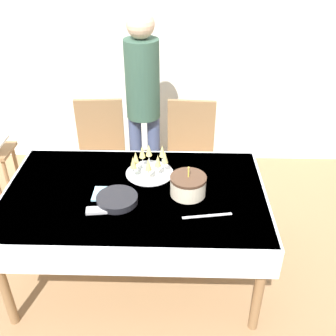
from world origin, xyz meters
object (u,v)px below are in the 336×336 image
(dining_chair_far_left, at_px, (101,152))
(champagne_tray, at_px, (149,163))
(dining_chair_far_right, at_px, (190,153))
(plate_stack_main, at_px, (117,199))
(birthday_cake, at_px, (188,185))
(person_standing, at_px, (143,94))

(dining_chair_far_left, relative_size, champagne_tray, 2.95)
(dining_chair_far_left, relative_size, dining_chair_far_right, 1.00)
(champagne_tray, xyz_separation_m, plate_stack_main, (-0.18, -0.32, -0.07))
(dining_chair_far_left, xyz_separation_m, birthday_cake, (0.73, -0.86, 0.27))
(champagne_tray, bearing_deg, dining_chair_far_right, 64.74)
(person_standing, bearing_deg, birthday_cake, -70.35)
(dining_chair_far_left, height_order, plate_stack_main, dining_chair_far_left)
(dining_chair_far_left, height_order, birthday_cake, dining_chair_far_left)
(dining_chair_far_left, xyz_separation_m, champagne_tray, (0.47, -0.63, 0.29))
(plate_stack_main, bearing_deg, dining_chair_far_left, 106.62)
(dining_chair_far_left, height_order, champagne_tray, dining_chair_far_left)
(birthday_cake, relative_size, plate_stack_main, 0.89)
(champagne_tray, relative_size, plate_stack_main, 1.28)
(champagne_tray, bearing_deg, birthday_cake, -41.29)
(dining_chair_far_right, bearing_deg, birthday_cake, -92.47)
(dining_chair_far_right, bearing_deg, plate_stack_main, -116.57)
(dining_chair_far_right, bearing_deg, dining_chair_far_left, 180.00)
(plate_stack_main, xyz_separation_m, person_standing, (0.08, 1.11, 0.25))
(dining_chair_far_right, height_order, person_standing, person_standing)
(person_standing, bearing_deg, plate_stack_main, -94.13)
(birthday_cake, height_order, champagne_tray, birthday_cake)
(dining_chair_far_left, xyz_separation_m, plate_stack_main, (0.28, -0.95, 0.22))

